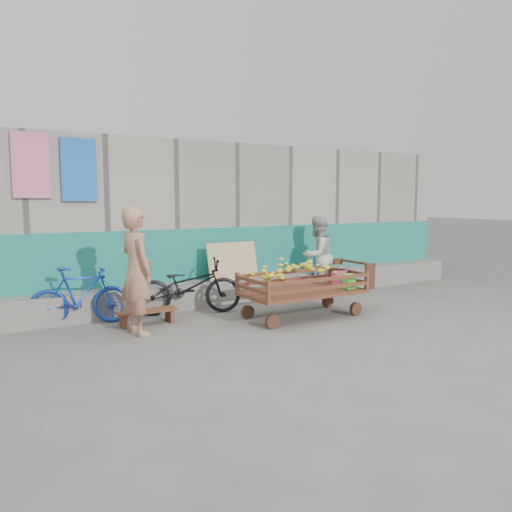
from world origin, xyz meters
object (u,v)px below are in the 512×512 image
bench (147,314)px  woman (317,256)px  vendor_man (137,271)px  child (319,274)px  bicycle_dark (188,286)px  bicycle_blue (81,296)px  banana_cart (301,279)px

bench → woman: bearing=7.4°
vendor_man → child: 4.12m
woman → bicycle_dark: (-2.86, -0.14, -0.34)m
woman → child: 0.36m
bicycle_blue → vendor_man: bearing=-135.3°
vendor_man → bench: bearing=-40.9°
child → bicycle_dark: size_ratio=0.51×
vendor_man → bicycle_dark: 1.45m
bench → child: (3.71, 0.43, 0.29)m
bicycle_dark → bicycle_blue: size_ratio=1.18×
banana_cart → child: (1.39, 1.29, -0.18)m
banana_cart → bench: size_ratio=2.37×
child → bicycle_blue: size_ratio=0.60×
bicycle_dark → banana_cart: bearing=-111.0°
banana_cart → bench: banana_cart is taller
bench → bicycle_blue: bearing=150.2°
bench → bicycle_dark: size_ratio=0.52×
bench → bicycle_blue: 1.05m
banana_cart → woman: size_ratio=1.35×
child → bicycle_dark: 2.86m
woman → child: size_ratio=1.78×
banana_cart → woman: (1.39, 1.34, 0.18)m
banana_cart → woman: woman is taller
bicycle_dark → bicycle_blue: 1.73m
bicycle_dark → child: bearing=-70.2°
banana_cart → bench: bearing=159.8°
banana_cart → bicycle_blue: banana_cart is taller
vendor_man → child: bearing=-86.0°
woman → bicycle_blue: size_ratio=1.07×
woman → bicycle_blue: 4.60m
child → bicycle_blue: bearing=-29.7°
woman → bicycle_dark: 2.89m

